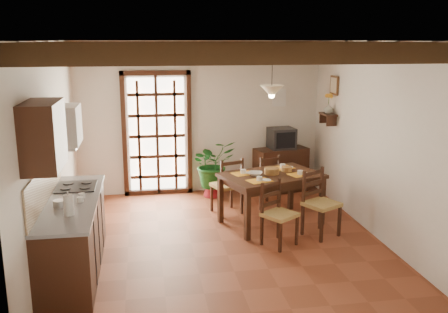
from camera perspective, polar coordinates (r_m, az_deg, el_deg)
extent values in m
plane|color=brown|center=(7.25, -0.26, -9.64)|extent=(5.00, 5.00, 0.00)
cube|color=silver|center=(9.26, -2.75, 4.41)|extent=(4.50, 0.02, 2.80)
cube|color=silver|center=(4.46, 4.88, -5.32)|extent=(4.50, 0.02, 2.80)
cube|color=silver|center=(6.85, -19.21, 0.55)|extent=(0.02, 5.00, 2.80)
cube|color=silver|center=(7.51, 16.92, 1.78)|extent=(0.02, 5.00, 2.80)
cube|color=white|center=(6.68, -0.29, 13.09)|extent=(4.50, 5.00, 0.02)
cube|color=black|center=(4.62, 3.96, 11.65)|extent=(4.50, 0.14, 0.20)
cube|color=black|center=(5.44, 1.88, 11.90)|extent=(4.50, 0.14, 0.20)
cube|color=black|center=(6.27, 0.34, 12.08)|extent=(4.50, 0.14, 0.20)
cube|color=black|center=(7.10, -0.84, 12.21)|extent=(4.50, 0.14, 0.20)
cube|color=black|center=(7.93, -1.78, 12.30)|extent=(4.50, 0.14, 0.20)
cube|color=black|center=(8.76, -2.53, 12.38)|extent=(4.50, 0.14, 0.20)
cube|color=white|center=(9.25, -7.66, 2.41)|extent=(1.01, 0.02, 2.11)
cube|color=black|center=(9.06, -7.87, 9.45)|extent=(1.26, 0.10, 0.08)
cube|color=black|center=(9.20, -11.32, 2.21)|extent=(0.08, 0.10, 2.28)
cube|color=black|center=(9.23, -3.98, 2.48)|extent=(0.08, 0.10, 2.28)
cube|color=black|center=(9.18, -7.64, 2.32)|extent=(1.01, 0.03, 2.02)
cube|color=black|center=(6.51, -16.79, -8.78)|extent=(0.60, 2.20, 0.88)
cube|color=slate|center=(6.35, -17.07, -4.93)|extent=(0.64, 2.25, 0.04)
cube|color=tan|center=(6.33, -19.76, -3.01)|extent=(0.02, 2.20, 0.50)
cube|color=black|center=(5.47, -19.94, 2.27)|extent=(0.35, 0.80, 0.70)
cube|color=white|center=(6.70, -17.81, 3.44)|extent=(0.38, 0.60, 0.50)
cube|color=silver|center=(6.75, -17.65, 1.18)|extent=(0.32, 0.55, 0.04)
cube|color=black|center=(6.87, -16.51, -3.32)|extent=(0.50, 0.55, 0.02)
cylinder|color=white|center=(5.79, -17.34, -5.36)|extent=(0.11, 0.11, 0.24)
cylinder|color=silver|center=(6.12, -18.32, -5.22)|extent=(0.14, 0.14, 0.10)
cube|color=#361D11|center=(7.71, 5.46, -2.21)|extent=(1.70, 1.37, 0.05)
cube|color=#361D11|center=(7.73, 5.44, -2.77)|extent=(1.53, 1.24, 0.11)
cube|color=#361D11|center=(8.51, 7.64, -3.57)|extent=(0.09, 0.09, 0.75)
cube|color=#361D11|center=(7.83, -0.40, -4.96)|extent=(0.09, 0.09, 0.75)
cube|color=#361D11|center=(7.90, 11.14, -5.05)|extent=(0.09, 0.09, 0.75)
cube|color=#361D11|center=(7.15, 2.70, -6.75)|extent=(0.09, 0.09, 0.75)
cube|color=tan|center=(7.00, 6.38, -6.62)|extent=(0.57, 0.56, 0.05)
cube|color=black|center=(7.04, 5.38, -4.54)|extent=(0.37, 0.26, 0.46)
cube|color=black|center=(7.08, 6.34, -8.33)|extent=(0.54, 0.54, 0.45)
cube|color=tan|center=(7.42, 11.10, -5.36)|extent=(0.60, 0.59, 0.05)
cube|color=black|center=(7.46, 10.13, -3.23)|extent=(0.42, 0.25, 0.49)
cube|color=black|center=(7.50, 11.02, -7.11)|extent=(0.57, 0.57, 0.48)
cube|color=tan|center=(8.24, 0.30, -3.32)|extent=(0.55, 0.54, 0.05)
cube|color=black|center=(8.02, 0.92, -2.00)|extent=(0.43, 0.18, 0.48)
cube|color=black|center=(8.31, 0.30, -4.88)|extent=(0.53, 0.51, 0.47)
cube|color=tan|center=(8.61, 4.61, -2.75)|extent=(0.53, 0.52, 0.05)
cube|color=black|center=(8.41, 5.28, -1.51)|extent=(0.41, 0.17, 0.46)
cube|color=black|center=(8.67, 4.59, -4.19)|extent=(0.51, 0.50, 0.45)
cube|color=#FFAB28|center=(7.39, 3.16, -2.28)|extent=(0.34, 0.25, 0.01)
cube|color=#FFAB28|center=(7.58, 8.61, -2.01)|extent=(0.34, 0.25, 0.01)
cube|color=#FFAB28|center=(7.82, 2.43, -1.39)|extent=(0.34, 0.25, 0.01)
cube|color=#FFAB28|center=(8.01, 7.59, -1.16)|extent=(0.34, 0.25, 0.01)
cylinder|color=olive|center=(7.68, 5.48, -1.36)|extent=(0.23, 0.23, 0.09)
imported|color=white|center=(7.60, 3.60, -1.98)|extent=(0.27, 0.27, 0.05)
cube|color=black|center=(9.49, 6.49, -1.51)|extent=(1.06, 0.67, 0.83)
cube|color=black|center=(9.35, 6.59, 2.09)|extent=(0.50, 0.46, 0.39)
cube|color=black|center=(9.16, 6.94, 1.84)|extent=(0.37, 0.06, 0.29)
cube|color=white|center=(9.49, 6.33, 6.69)|extent=(0.25, 0.03, 0.32)
cone|color=maroon|center=(9.20, -1.28, -3.88)|extent=(0.34, 0.34, 0.21)
imported|color=#144C19|center=(9.08, -1.29, -1.11)|extent=(2.48, 2.29, 2.27)
cube|color=black|center=(8.89, 11.82, 4.75)|extent=(0.20, 0.42, 0.03)
cube|color=black|center=(8.75, 12.19, 4.00)|extent=(0.18, 0.03, 0.18)
cube|color=black|center=(9.06, 11.41, 4.35)|extent=(0.18, 0.03, 0.18)
imported|color=#B2BFB2|center=(8.88, 11.85, 5.39)|extent=(0.15, 0.15, 0.15)
sphere|color=#FFAB28|center=(8.85, 11.92, 6.74)|extent=(0.14, 0.14, 0.14)
cylinder|color=#144C19|center=(8.87, 11.87, 5.77)|extent=(0.01, 0.01, 0.28)
cube|color=brown|center=(8.86, 12.49, 7.95)|extent=(0.03, 0.32, 0.32)
cube|color=#C3B292|center=(8.86, 12.40, 7.95)|extent=(0.01, 0.26, 0.26)
cylinder|color=black|center=(7.54, 5.54, 10.38)|extent=(0.01, 0.01, 0.70)
cone|color=#FFF7CD|center=(7.57, 5.48, 7.58)|extent=(0.36, 0.36, 0.14)
sphere|color=#FFD88C|center=(7.57, 5.47, 6.98)|extent=(0.09, 0.09, 0.09)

